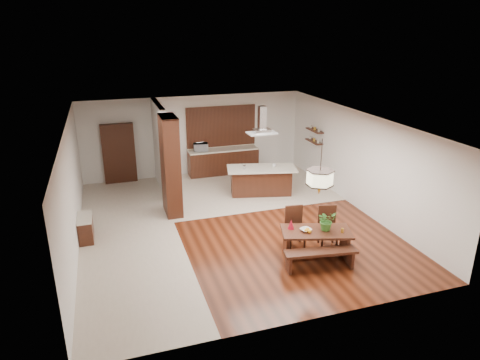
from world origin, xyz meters
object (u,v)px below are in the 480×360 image
object	(u,v)px
pendant_lantern	(321,167)
island_cup	(274,165)
hallway_console	(86,228)
dining_table	(316,237)
dining_bench	(320,260)
range_hood	(262,120)
dining_chair_right	(328,227)
kitchen_island	(261,180)
microwave	(201,147)
dining_chair_left	(296,228)
fruit_bowl	(306,230)
foliage_plant	(327,220)

from	to	relation	value
pendant_lantern	island_cup	xyz separation A→B (m)	(0.60, 4.13, -1.28)
hallway_console	dining_table	bearing A→B (deg)	-26.26
dining_bench	range_hood	xyz separation A→B (m)	(0.35, 4.77, 2.23)
dining_table	island_cup	xyz separation A→B (m)	(0.60, 4.13, 0.47)
dining_chair_right	kitchen_island	world-z (taller)	dining_chair_right
range_hood	dining_chair_right	bearing A→B (deg)	-84.87
pendant_lantern	range_hood	size ratio (longest dim) A/B	1.46
hallway_console	microwave	size ratio (longest dim) A/B	1.73
dining_table	island_cup	world-z (taller)	island_cup
dining_chair_left	kitchen_island	size ratio (longest dim) A/B	0.43
dining_table	island_cup	bearing A→B (deg)	81.69
dining_chair_right	fruit_bowl	world-z (taller)	dining_chair_right
dining_chair_left	range_hood	world-z (taller)	range_hood
pendant_lantern	foliage_plant	distance (m)	1.35
dining_table	fruit_bowl	distance (m)	0.33
hallway_console	fruit_bowl	xyz separation A→B (m)	(4.98, -2.53, 0.39)
dining_chair_left	range_hood	bearing A→B (deg)	90.02
dining_chair_right	microwave	size ratio (longest dim) A/B	2.02
hallway_console	pendant_lantern	xyz separation A→B (m)	(5.23, -2.58, 1.93)
range_hood	hallway_console	bearing A→B (deg)	-163.30
dining_table	dining_bench	bearing A→B (deg)	-106.53
hallway_console	pendant_lantern	world-z (taller)	pendant_lantern
fruit_bowl	microwave	distance (m)	6.63
dining_chair_left	microwave	bearing A→B (deg)	106.43
dining_bench	fruit_bowl	xyz separation A→B (m)	(-0.08, 0.62, 0.47)
dining_table	dining_chair_right	bearing A→B (deg)	34.18
kitchen_island	range_hood	size ratio (longest dim) A/B	2.64
fruit_bowl	kitchen_island	world-z (taller)	kitchen_island
foliage_plant	fruit_bowl	world-z (taller)	foliage_plant
foliage_plant	kitchen_island	bearing A→B (deg)	90.69
dining_table	range_hood	xyz separation A→B (m)	(0.18, 4.21, 1.97)
pendant_lantern	foliage_plant	size ratio (longest dim) A/B	2.71
hallway_console	dining_chair_left	distance (m)	5.37
dining_table	range_hood	size ratio (longest dim) A/B	1.98
dining_chair_right	pendant_lantern	size ratio (longest dim) A/B	0.78
dining_chair_left	microwave	xyz separation A→B (m)	(-1.01, 6.00, 0.58)
island_cup	microwave	size ratio (longest dim) A/B	0.24
pendant_lantern	kitchen_island	distance (m)	4.57
dining_table	dining_chair_left	distance (m)	0.64
island_cup	kitchen_island	bearing A→B (deg)	170.23
dining_chair_right	island_cup	size ratio (longest dim) A/B	8.26
dining_chair_right	microwave	world-z (taller)	microwave
range_hood	island_cup	world-z (taller)	range_hood
dining_chair_right	fruit_bowl	bearing A→B (deg)	-144.21
dining_table	range_hood	bearing A→B (deg)	87.49
fruit_bowl	range_hood	bearing A→B (deg)	84.01
hallway_console	island_cup	world-z (taller)	island_cup
dining_table	microwave	bearing A→B (deg)	100.84
hallway_console	dining_chair_left	size ratio (longest dim) A/B	0.86
dining_bench	microwave	distance (m)	7.29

